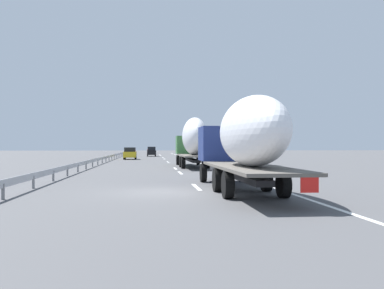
{
  "coord_description": "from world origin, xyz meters",
  "views": [
    {
      "loc": [
        -18.18,
        0.49,
        2.02
      ],
      "look_at": [
        11.82,
        -2.59,
        2.13
      ],
      "focal_mm": 38.65,
      "sensor_mm": 36.0,
      "label": 1
    }
  ],
  "objects": [
    {
      "name": "lane_stripe_5",
      "position": [
        45.98,
        -1.8,
        0.0
      ],
      "size": [
        3.2,
        0.2,
        0.01
      ],
      "primitive_type": "cube",
      "color": "white",
      "rests_on": "ground_plane"
    },
    {
      "name": "ground_plane",
      "position": [
        40.0,
        0.0,
        0.0
      ],
      "size": [
        260.0,
        260.0,
        0.0
      ],
      "primitive_type": "plane",
      "color": "#4C4C4F"
    },
    {
      "name": "tree_1",
      "position": [
        25.25,
        -10.52,
        3.58
      ],
      "size": [
        2.84,
        2.84,
        5.43
      ],
      "color": "#472D19",
      "rests_on": "ground_plane"
    },
    {
      "name": "lane_stripe_4",
      "position": [
        34.47,
        -1.8,
        0.0
      ],
      "size": [
        3.2,
        0.2,
        0.01
      ],
      "primitive_type": "cube",
      "color": "white",
      "rests_on": "ground_plane"
    },
    {
      "name": "lane_stripe_0",
      "position": [
        2.0,
        -1.8,
        0.0
      ],
      "size": [
        3.2,
        0.2,
        0.01
      ],
      "primitive_type": "cube",
      "color": "white",
      "rests_on": "ground_plane"
    },
    {
      "name": "truck_trailing",
      "position": [
        -0.45,
        -3.6,
        2.34
      ],
      "size": [
        13.57,
        2.55,
        4.02
      ],
      "color": "navy",
      "rests_on": "ground_plane"
    },
    {
      "name": "lane_stripe_3",
      "position": [
        32.5,
        -1.8,
        0.0
      ],
      "size": [
        3.2,
        0.2,
        0.01
      ],
      "primitive_type": "cube",
      "color": "white",
      "rests_on": "ground_plane"
    },
    {
      "name": "tree_0",
      "position": [
        72.74,
        -11.75,
        3.89
      ],
      "size": [
        3.83,
        3.83,
        6.08
      ],
      "color": "#472D19",
      "rests_on": "ground_plane"
    },
    {
      "name": "truck_lead",
      "position": [
        20.74,
        -3.6,
        2.58
      ],
      "size": [
        13.49,
        2.55,
        4.63
      ],
      "color": "#387038",
      "rests_on": "ground_plane"
    },
    {
      "name": "guardrail_median",
      "position": [
        43.0,
        6.0,
        0.58
      ],
      "size": [
        94.0,
        0.1,
        0.76
      ],
      "color": "#9EA0A5",
      "rests_on": "ground_plane"
    },
    {
      "name": "tree_2",
      "position": [
        77.61,
        -10.51,
        4.83
      ],
      "size": [
        3.55,
        3.55,
        7.82
      ],
      "color": "#472D19",
      "rests_on": "ground_plane"
    },
    {
      "name": "lane_stripe_7",
      "position": [
        67.77,
        -1.8,
        0.0
      ],
      "size": [
        3.2,
        0.2,
        0.01
      ],
      "primitive_type": "cube",
      "color": "white",
      "rests_on": "ground_plane"
    },
    {
      "name": "lane_stripe_6",
      "position": [
        53.56,
        -1.8,
        0.0
      ],
      "size": [
        3.2,
        0.2,
        0.01
      ],
      "primitive_type": "cube",
      "color": "white",
      "rests_on": "ground_plane"
    },
    {
      "name": "lane_stripe_2",
      "position": [
        18.8,
        -1.8,
        0.0
      ],
      "size": [
        3.2,
        0.2,
        0.01
      ],
      "primitive_type": "cube",
      "color": "white",
      "rests_on": "ground_plane"
    },
    {
      "name": "edge_line_right",
      "position": [
        45.0,
        -5.5,
        0.0
      ],
      "size": [
        110.0,
        0.2,
        0.01
      ],
      "primitive_type": "cube",
      "color": "white",
      "rests_on": "ground_plane"
    },
    {
      "name": "road_sign",
      "position": [
        41.6,
        -6.7,
        2.39
      ],
      "size": [
        0.1,
        0.9,
        3.48
      ],
      "color": "gray",
      "rests_on": "ground_plane"
    },
    {
      "name": "car_yellow_coupe",
      "position": [
        45.07,
        3.45,
        0.92
      ],
      "size": [
        4.39,
        1.87,
        1.81
      ],
      "color": "gold",
      "rests_on": "ground_plane"
    },
    {
      "name": "lane_stripe_9",
      "position": [
        78.59,
        -1.8,
        0.0
      ],
      "size": [
        3.2,
        0.2,
        0.01
      ],
      "primitive_type": "cube",
      "color": "white",
      "rests_on": "ground_plane"
    },
    {
      "name": "lane_stripe_1",
      "position": [
        12.81,
        -1.8,
        0.0
      ],
      "size": [
        3.2,
        0.2,
        0.01
      ],
      "primitive_type": "cube",
      "color": "white",
      "rests_on": "ground_plane"
    },
    {
      "name": "lane_stripe_8",
      "position": [
        73.66,
        -1.8,
        0.0
      ],
      "size": [
        3.2,
        0.2,
        0.01
      ],
      "primitive_type": "cube",
      "color": "white",
      "rests_on": "ground_plane"
    },
    {
      "name": "car_black_suv",
      "position": [
        62.82,
        0.13,
        0.94
      ],
      "size": [
        4.02,
        1.74,
        1.89
      ],
      "color": "black",
      "rests_on": "ground_plane"
    },
    {
      "name": "car_red_compact",
      "position": [
        88.56,
        0.21,
        0.93
      ],
      "size": [
        4.67,
        1.87,
        1.84
      ],
      "color": "red",
      "rests_on": "ground_plane"
    }
  ]
}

